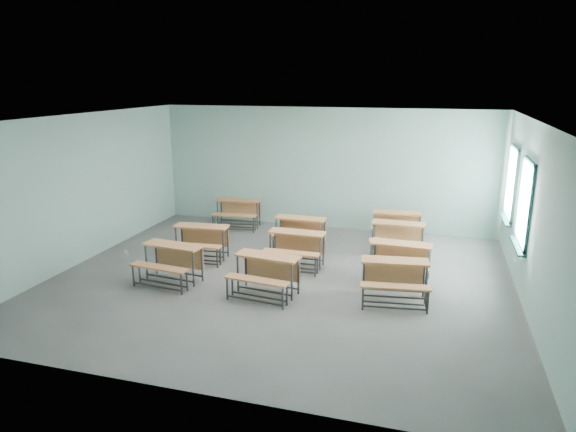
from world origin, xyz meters
name	(u,v)px	position (x,y,z in m)	size (l,w,h in m)	color
room	(285,202)	(0.08, 0.03, 1.60)	(9.04, 8.04, 3.24)	slate
desk_unit_r0c0	(170,258)	(-2.04, -0.72, 0.50)	(1.28, 0.93, 0.75)	#C77B48
desk_unit_r0c1	(265,269)	(-0.04, -0.80, 0.50)	(1.29, 0.94, 0.75)	#C77B48
desk_unit_r0c2	(395,275)	(2.27, -0.41, 0.50)	(1.30, 0.96, 0.75)	#C77B48
desk_unit_r1c0	(200,237)	(-2.07, 0.67, 0.50)	(1.26, 0.90, 0.75)	#C77B48
desk_unit_r1c1	(296,244)	(0.09, 0.80, 0.50)	(1.21, 0.81, 0.75)	#C77B48
desk_unit_r1c2	(400,256)	(2.29, 0.63, 0.50)	(1.25, 0.88, 0.75)	#C77B48
desk_unit_r2c1	(299,229)	(-0.13, 1.94, 0.50)	(1.21, 0.83, 0.75)	#C77B48
desk_unit_r2c2	(398,234)	(2.13, 2.14, 0.50)	(1.21, 0.82, 0.75)	#C77B48
desk_unit_r3c0	(238,209)	(-2.22, 3.29, 0.50)	(1.28, 0.93, 0.75)	#C77B48
desk_unit_r3c2	(397,223)	(2.03, 3.13, 0.50)	(1.24, 0.87, 0.75)	#C77B48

